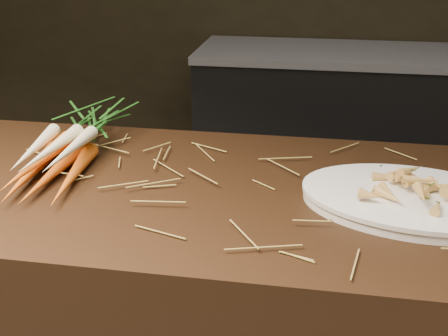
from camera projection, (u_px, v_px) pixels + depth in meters
The scene contains 5 objects.
back_counter at pixel (366, 128), 3.05m from camera, with size 1.82×0.62×0.84m.
straw_bedding at pixel (299, 189), 1.20m from camera, with size 1.40×0.60×0.02m, color #A4893D, non-canonical shape.
root_veg_bunch at pixel (78, 136), 1.38m from camera, with size 0.19×0.56×0.10m.
serving_platter at pixel (413, 202), 1.14m from camera, with size 0.45×0.30×0.02m, color white, non-canonical shape.
roasted_veg_heap at pixel (415, 185), 1.12m from camera, with size 0.22×0.16×0.05m, color #BC8D45, non-canonical shape.
Camera 1 is at (0.02, -0.80, 1.42)m, focal length 45.00 mm.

